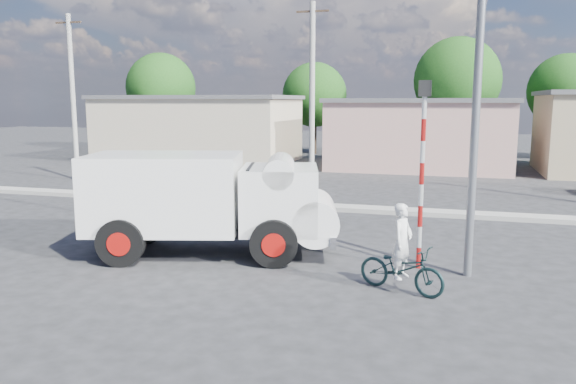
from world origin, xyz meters
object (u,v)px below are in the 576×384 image
(truck, at_px, (212,199))
(streetlight, at_px, (471,50))
(bicycle, at_px, (401,269))
(cyclist, at_px, (402,255))
(traffic_pole, at_px, (422,159))

(truck, distance_m, streetlight, 7.04)
(truck, xyz_separation_m, bicycle, (4.90, -1.58, -0.94))
(truck, relative_size, cyclist, 4.25)
(cyclist, relative_size, streetlight, 0.17)
(cyclist, bearing_deg, streetlight, -16.80)
(truck, bearing_deg, streetlight, -15.66)
(truck, height_order, streetlight, streetlight)
(bicycle, relative_size, streetlight, 0.21)
(truck, height_order, traffic_pole, traffic_pole)
(cyclist, distance_m, streetlight, 4.60)
(truck, relative_size, bicycle, 3.52)
(truck, relative_size, streetlight, 0.73)
(truck, bearing_deg, bicycle, -32.91)
(bicycle, bearing_deg, traffic_pole, 13.51)
(bicycle, distance_m, streetlight, 4.86)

